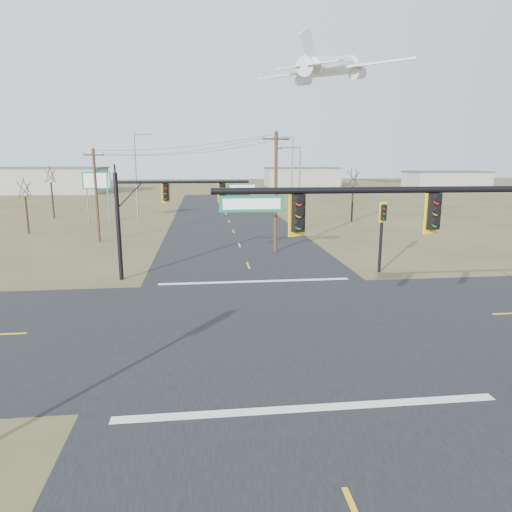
{
  "coord_description": "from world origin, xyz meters",
  "views": [
    {
      "loc": [
        -3.12,
        -19.99,
        7.54
      ],
      "look_at": [
        -0.7,
        1.0,
        3.05
      ],
      "focal_mm": 32.0,
      "sensor_mm": 36.0,
      "label": 1
    }
  ],
  "objects_px": {
    "bare_tree_c": "(353,177)",
    "streetlight_b": "(291,169)",
    "utility_pole_far": "(96,194)",
    "bare_tree_b": "(50,174)",
    "streetlight_c": "(138,172)",
    "bare_tree_a": "(24,187)",
    "utility_pole_near": "(276,191)",
    "mast_arm_far": "(167,202)",
    "pedestal_signal_ne": "(383,222)",
    "mast_arm_near": "(443,237)",
    "streetlight_a": "(298,184)",
    "highway_sign": "(97,187)"
  },
  "relations": [
    {
      "from": "pedestal_signal_ne",
      "to": "streetlight_c",
      "type": "distance_m",
      "value": 35.37
    },
    {
      "from": "bare_tree_c",
      "to": "mast_arm_far",
      "type": "bearing_deg",
      "value": -129.03
    },
    {
      "from": "mast_arm_far",
      "to": "utility_pole_near",
      "type": "distance_m",
      "value": 11.15
    },
    {
      "from": "highway_sign",
      "to": "bare_tree_c",
      "type": "distance_m",
      "value": 30.8
    },
    {
      "from": "highway_sign",
      "to": "bare_tree_a",
      "type": "height_order",
      "value": "highway_sign"
    },
    {
      "from": "mast_arm_far",
      "to": "pedestal_signal_ne",
      "type": "relative_size",
      "value": 1.84
    },
    {
      "from": "mast_arm_near",
      "to": "mast_arm_far",
      "type": "bearing_deg",
      "value": 95.8
    },
    {
      "from": "mast_arm_far",
      "to": "bare_tree_b",
      "type": "distance_m",
      "value": 37.19
    },
    {
      "from": "utility_pole_far",
      "to": "bare_tree_a",
      "type": "bearing_deg",
      "value": 144.83
    },
    {
      "from": "utility_pole_near",
      "to": "highway_sign",
      "type": "distance_m",
      "value": 27.07
    },
    {
      "from": "streetlight_b",
      "to": "mast_arm_near",
      "type": "bearing_deg",
      "value": -102.28
    },
    {
      "from": "highway_sign",
      "to": "bare_tree_a",
      "type": "xyz_separation_m",
      "value": [
        -5.52,
        -7.46,
        0.44
      ]
    },
    {
      "from": "bare_tree_a",
      "to": "pedestal_signal_ne",
      "type": "bearing_deg",
      "value": -34.08
    },
    {
      "from": "bare_tree_a",
      "to": "utility_pole_near",
      "type": "bearing_deg",
      "value": -27.42
    },
    {
      "from": "streetlight_c",
      "to": "mast_arm_far",
      "type": "bearing_deg",
      "value": -73.45
    },
    {
      "from": "pedestal_signal_ne",
      "to": "bare_tree_c",
      "type": "distance_m",
      "value": 26.19
    },
    {
      "from": "mast_arm_far",
      "to": "highway_sign",
      "type": "xyz_separation_m",
      "value": [
        -10.27,
        27.52,
        -0.59
      ]
    },
    {
      "from": "streetlight_a",
      "to": "bare_tree_b",
      "type": "height_order",
      "value": "streetlight_a"
    },
    {
      "from": "mast_arm_near",
      "to": "utility_pole_far",
      "type": "bearing_deg",
      "value": 95.14
    },
    {
      "from": "mast_arm_near",
      "to": "bare_tree_a",
      "type": "height_order",
      "value": "mast_arm_near"
    },
    {
      "from": "mast_arm_near",
      "to": "streetlight_b",
      "type": "xyz_separation_m",
      "value": [
        5.97,
        54.93,
        0.8
      ]
    },
    {
      "from": "utility_pole_near",
      "to": "streetlight_c",
      "type": "relative_size",
      "value": 0.91
    },
    {
      "from": "mast_arm_near",
      "to": "bare_tree_b",
      "type": "xyz_separation_m",
      "value": [
        -26.42,
        49.52,
        0.38
      ]
    },
    {
      "from": "utility_pole_near",
      "to": "bare_tree_b",
      "type": "relative_size",
      "value": 1.37
    },
    {
      "from": "bare_tree_b",
      "to": "streetlight_b",
      "type": "bearing_deg",
      "value": 9.49
    },
    {
      "from": "mast_arm_near",
      "to": "streetlight_c",
      "type": "distance_m",
      "value": 48.02
    },
    {
      "from": "mast_arm_near",
      "to": "pedestal_signal_ne",
      "type": "relative_size",
      "value": 2.19
    },
    {
      "from": "utility_pole_near",
      "to": "bare_tree_c",
      "type": "xyz_separation_m",
      "value": [
        12.31,
        17.52,
        0.45
      ]
    },
    {
      "from": "pedestal_signal_ne",
      "to": "bare_tree_a",
      "type": "xyz_separation_m",
      "value": [
        -29.85,
        20.2,
        1.3
      ]
    },
    {
      "from": "bare_tree_c",
      "to": "streetlight_b",
      "type": "bearing_deg",
      "value": 111.58
    },
    {
      "from": "mast_arm_far",
      "to": "streetlight_c",
      "type": "distance_m",
      "value": 29.67
    },
    {
      "from": "streetlight_b",
      "to": "bare_tree_a",
      "type": "bearing_deg",
      "value": -155.47
    },
    {
      "from": "highway_sign",
      "to": "streetlight_c",
      "type": "relative_size",
      "value": 0.57
    },
    {
      "from": "bare_tree_b",
      "to": "bare_tree_c",
      "type": "relative_size",
      "value": 1.02
    },
    {
      "from": "streetlight_a",
      "to": "utility_pole_near",
      "type": "bearing_deg",
      "value": -123.27
    },
    {
      "from": "streetlight_b",
      "to": "streetlight_a",
      "type": "bearing_deg",
      "value": -104.68
    },
    {
      "from": "utility_pole_far",
      "to": "bare_tree_b",
      "type": "height_order",
      "value": "utility_pole_far"
    },
    {
      "from": "mast_arm_near",
      "to": "utility_pole_near",
      "type": "distance_m",
      "value": 24.24
    },
    {
      "from": "utility_pole_near",
      "to": "bare_tree_c",
      "type": "height_order",
      "value": "utility_pole_near"
    },
    {
      "from": "utility_pole_far",
      "to": "bare_tree_c",
      "type": "height_order",
      "value": "utility_pole_far"
    },
    {
      "from": "streetlight_a",
      "to": "bare_tree_a",
      "type": "distance_m",
      "value": 28.07
    },
    {
      "from": "bare_tree_a",
      "to": "mast_arm_far",
      "type": "bearing_deg",
      "value": -51.78
    },
    {
      "from": "pedestal_signal_ne",
      "to": "utility_pole_far",
      "type": "bearing_deg",
      "value": 133.13
    },
    {
      "from": "mast_arm_near",
      "to": "highway_sign",
      "type": "relative_size",
      "value": 1.74
    },
    {
      "from": "mast_arm_far",
      "to": "bare_tree_c",
      "type": "xyz_separation_m",
      "value": [
        20.42,
        25.18,
        0.59
      ]
    },
    {
      "from": "mast_arm_far",
      "to": "bare_tree_c",
      "type": "bearing_deg",
      "value": 30.51
    },
    {
      "from": "pedestal_signal_ne",
      "to": "mast_arm_far",
      "type": "bearing_deg",
      "value": 166.19
    },
    {
      "from": "highway_sign",
      "to": "bare_tree_b",
      "type": "distance_m",
      "value": 8.92
    },
    {
      "from": "utility_pole_near",
      "to": "streetlight_a",
      "type": "relative_size",
      "value": 1.09
    },
    {
      "from": "streetlight_c",
      "to": "bare_tree_a",
      "type": "distance_m",
      "value": 13.63
    }
  ]
}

